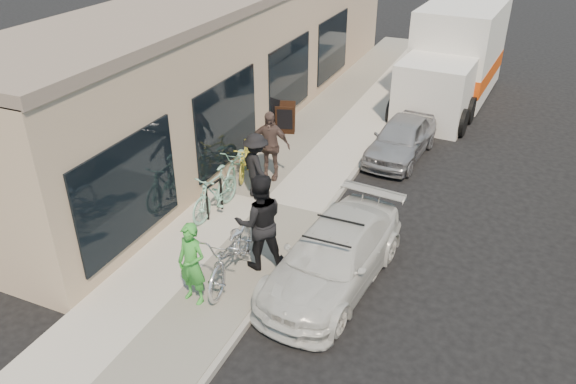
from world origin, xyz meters
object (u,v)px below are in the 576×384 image
(cruiser_bike_a, at_px, (215,192))
(cruiser_bike_c, at_px, (245,160))
(sedan_white, at_px, (333,257))
(cruiser_bike_b, at_px, (239,163))
(moving_truck, at_px, (454,60))
(bystander_a, at_px, (256,166))
(bystander_b, at_px, (269,145))
(sandwich_board, at_px, (285,118))
(sedan_silver, at_px, (401,138))
(man_standing, at_px, (260,222))
(woman_rider, at_px, (192,264))
(tandem_bike, at_px, (231,253))
(bike_rack, at_px, (214,195))

(cruiser_bike_a, bearing_deg, cruiser_bike_c, 101.15)
(sedan_white, bearing_deg, cruiser_bike_b, 147.21)
(sedan_white, relative_size, moving_truck, 0.64)
(sedan_white, xyz_separation_m, cruiser_bike_a, (-3.31, 1.17, 0.09))
(moving_truck, xyz_separation_m, bystander_a, (-3.08, -9.45, -0.46))
(bystander_b, bearing_deg, sandwich_board, 95.76)
(cruiser_bike_a, distance_m, bystander_a, 1.22)
(cruiser_bike_b, xyz_separation_m, cruiser_bike_c, (0.07, 0.21, 0.00))
(sandwich_board, height_order, sedan_silver, sedan_silver)
(man_standing, relative_size, cruiser_bike_c, 1.33)
(moving_truck, distance_m, cruiser_bike_b, 9.65)
(sedan_silver, bearing_deg, sandwich_board, -174.12)
(sandwich_board, xyz_separation_m, woman_rider, (1.62, -7.82, 0.33))
(moving_truck, xyz_separation_m, woman_rider, (-2.42, -13.39, -0.48))
(moving_truck, distance_m, bystander_a, 9.95)
(sandwich_board, bearing_deg, cruiser_bike_c, -105.46)
(sedan_white, distance_m, tandem_bike, 1.97)
(cruiser_bike_b, bearing_deg, bystander_a, -47.57)
(moving_truck, bearing_deg, cruiser_bike_c, -110.59)
(bystander_b, bearing_deg, tandem_bike, -84.89)
(woman_rider, height_order, man_standing, man_standing)
(sandwich_board, height_order, bystander_b, bystander_b)
(sedan_white, height_order, cruiser_bike_b, sedan_white)
(sedan_silver, xyz_separation_m, bystander_a, (-2.61, -3.96, 0.41))
(cruiser_bike_b, bearing_deg, woman_rider, -81.07)
(woman_rider, relative_size, man_standing, 0.81)
(sandwich_board, bearing_deg, tandem_bike, -93.10)
(tandem_bike, relative_size, cruiser_bike_c, 1.43)
(moving_truck, distance_m, man_standing, 12.04)
(moving_truck, height_order, woman_rider, moving_truck)
(cruiser_bike_a, distance_m, cruiser_bike_b, 1.77)
(sedan_silver, distance_m, cruiser_bike_b, 4.77)
(sedan_silver, distance_m, tandem_bike, 7.20)
(moving_truck, bearing_deg, man_standing, -94.81)
(bike_rack, relative_size, sedan_white, 0.19)
(moving_truck, bearing_deg, woman_rider, -96.53)
(sandwich_board, xyz_separation_m, cruiser_bike_c, (0.17, -3.00, -0.03))
(moving_truck, xyz_separation_m, bystander_b, (-3.23, -8.39, -0.38))
(bike_rack, distance_m, man_standing, 2.31)
(sedan_white, relative_size, tandem_bike, 1.98)
(bike_rack, height_order, woman_rider, woman_rider)
(bike_rack, distance_m, sedan_silver, 5.98)
(tandem_bike, height_order, bystander_a, bystander_a)
(bystander_a, bearing_deg, man_standing, 153.27)
(sandwich_board, distance_m, bystander_a, 4.02)
(bystander_b, bearing_deg, cruiser_bike_a, -110.72)
(moving_truck, height_order, tandem_bike, moving_truck)
(sandwich_board, relative_size, moving_truck, 0.14)
(sedan_white, height_order, bystander_b, bystander_b)
(sedan_white, bearing_deg, sedan_silver, 97.38)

